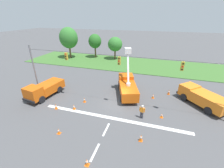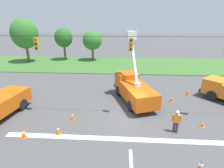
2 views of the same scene
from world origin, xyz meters
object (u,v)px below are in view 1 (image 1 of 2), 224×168
at_px(traffic_cone_foreground_right, 162,116).
at_px(traffic_cone_lane_edge_a, 87,162).
at_px(tree_far_west, 69,38).
at_px(tree_west, 95,41).
at_px(utility_truck_bucket_lift, 127,86).
at_px(traffic_cone_far_left, 153,96).
at_px(utility_truck_support_near, 44,89).
at_px(traffic_cone_far_right, 56,106).
at_px(utility_truck_support_far, 202,97).
at_px(tree_centre, 115,44).
at_px(traffic_cone_near_bucket, 169,92).
at_px(road_worker, 142,111).
at_px(traffic_cone_lane_edge_b, 84,100).
at_px(traffic_cone_mid_right, 141,138).
at_px(traffic_cone_mid_left, 59,131).
at_px(traffic_cone_foreground_left, 74,107).

xyz_separation_m(traffic_cone_foreground_right, traffic_cone_lane_edge_a, (-5.68, -8.15, 0.07)).
bearing_deg(tree_far_west, tree_west, 20.72).
relative_size(tree_west, utility_truck_bucket_lift, 0.92).
xyz_separation_m(traffic_cone_lane_edge_a, traffic_cone_far_left, (4.45, 12.46, -0.01)).
xyz_separation_m(utility_truck_support_near, traffic_cone_far_right, (3.54, -2.36, -0.79)).
xyz_separation_m(tree_far_west, utility_truck_bucket_lift, (19.20, -15.76, -3.95)).
xyz_separation_m(utility_truck_support_far, traffic_cone_lane_edge_a, (-10.61, -12.52, -0.83)).
bearing_deg(tree_centre, traffic_cone_far_left, -58.85).
distance_m(traffic_cone_near_bucket, traffic_cone_far_left, 2.87).
bearing_deg(utility_truck_support_near, traffic_cone_far_right, -33.75).
distance_m(road_worker, traffic_cone_far_right, 10.78).
bearing_deg(traffic_cone_lane_edge_b, traffic_cone_far_left, 23.46).
height_order(traffic_cone_lane_edge_a, traffic_cone_far_right, traffic_cone_far_right).
bearing_deg(tree_far_west, road_worker, -43.57).
bearing_deg(traffic_cone_mid_right, traffic_cone_far_left, 85.63).
xyz_separation_m(tree_far_west, traffic_cone_far_right, (11.33, -22.27, -4.97)).
bearing_deg(utility_truck_support_far, traffic_cone_mid_left, -145.69).
bearing_deg(utility_truck_support_near, traffic_cone_foreground_left, -16.98).
relative_size(tree_far_west, traffic_cone_mid_left, 12.29).
distance_m(utility_truck_bucket_lift, traffic_cone_near_bucket, 6.36).
bearing_deg(traffic_cone_mid_left, tree_far_west, 118.86).
bearing_deg(tree_west, traffic_cone_near_bucket, -41.09).
bearing_deg(utility_truck_support_far, tree_west, 141.37).
bearing_deg(road_worker, traffic_cone_foreground_left, -174.98).
bearing_deg(utility_truck_support_far, tree_far_west, 151.60).
distance_m(tree_west, road_worker, 28.29).
relative_size(tree_centre, traffic_cone_foreground_right, 9.97).
height_order(tree_centre, traffic_cone_foreground_right, tree_centre).
bearing_deg(traffic_cone_foreground_right, tree_west, 128.34).
xyz_separation_m(tree_far_west, traffic_cone_mid_right, (22.37, -24.47, -4.95)).
distance_m(utility_truck_support_far, traffic_cone_lane_edge_a, 16.43).
bearing_deg(road_worker, utility_truck_bucket_lift, 118.47).
bearing_deg(traffic_cone_far_left, traffic_cone_lane_edge_a, -109.64).
xyz_separation_m(traffic_cone_near_bucket, traffic_cone_far_right, (-13.89, -8.28, -0.02)).
bearing_deg(tree_centre, traffic_cone_lane_edge_a, -77.99).
bearing_deg(traffic_cone_foreground_left, tree_far_west, 122.06).
relative_size(tree_far_west, tree_west, 1.28).
distance_m(traffic_cone_foreground_left, traffic_cone_foreground_right, 10.79).
bearing_deg(tree_centre, road_worker, -66.85).
bearing_deg(traffic_cone_lane_edge_b, traffic_cone_lane_edge_a, -62.26).
bearing_deg(utility_truck_bucket_lift, tree_centre, 111.54).
relative_size(traffic_cone_foreground_left, traffic_cone_near_bucket, 0.90).
bearing_deg(traffic_cone_mid_right, traffic_cone_far_right, 168.72).
distance_m(tree_west, traffic_cone_lane_edge_b, 23.79).
bearing_deg(traffic_cone_far_left, traffic_cone_near_bucket, 40.17).
distance_m(tree_west, traffic_cone_lane_edge_a, 33.30).
height_order(utility_truck_bucket_lift, road_worker, utility_truck_bucket_lift).
xyz_separation_m(tree_west, traffic_cone_mid_left, (7.89, -28.37, -4.11)).
relative_size(utility_truck_support_near, traffic_cone_foreground_left, 8.52).
bearing_deg(traffic_cone_lane_edge_a, road_worker, 65.09).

